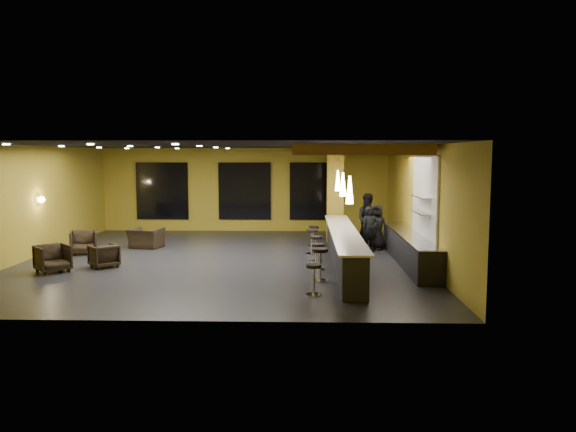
{
  "coord_description": "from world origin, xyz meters",
  "views": [
    {
      "loc": [
        2.51,
        -17.08,
        3.24
      ],
      "look_at": [
        2.0,
        0.5,
        1.3
      ],
      "focal_mm": 35.0,
      "sensor_mm": 36.0,
      "label": 1
    }
  ],
  "objects_px": {
    "armchair_b": "(104,256)",
    "armchair_a": "(53,258)",
    "bar_counter": "(343,249)",
    "pendant_0": "(350,190)",
    "staff_c": "(377,227)",
    "bar_stool_5": "(314,233)",
    "pendant_2": "(338,181)",
    "bar_stool_2": "(318,253)",
    "bar_stool_0": "(314,276)",
    "bar_stool_3": "(316,245)",
    "pendant_1": "(343,185)",
    "bar_stool_1": "(320,260)",
    "staff_a": "(370,230)",
    "bar_stool_4": "(312,239)",
    "staff_b": "(369,220)",
    "prep_counter": "(409,249)",
    "armchair_d": "(146,238)",
    "column": "(335,195)",
    "armchair_c": "(84,242)"
  },
  "relations": [
    {
      "from": "armchair_d",
      "to": "pendant_2",
      "type": "bearing_deg",
      "value": -167.66
    },
    {
      "from": "bar_stool_1",
      "to": "bar_counter",
      "type": "bearing_deg",
      "value": 69.67
    },
    {
      "from": "prep_counter",
      "to": "bar_stool_4",
      "type": "distance_m",
      "value": 3.22
    },
    {
      "from": "pendant_2",
      "to": "staff_c",
      "type": "relative_size",
      "value": 0.45
    },
    {
      "from": "bar_stool_0",
      "to": "bar_stool_3",
      "type": "height_order",
      "value": "bar_stool_3"
    },
    {
      "from": "prep_counter",
      "to": "staff_a",
      "type": "height_order",
      "value": "staff_a"
    },
    {
      "from": "pendant_0",
      "to": "bar_stool_3",
      "type": "height_order",
      "value": "pendant_0"
    },
    {
      "from": "armchair_d",
      "to": "bar_stool_4",
      "type": "relative_size",
      "value": 1.29
    },
    {
      "from": "prep_counter",
      "to": "bar_stool_2",
      "type": "relative_size",
      "value": 7.99
    },
    {
      "from": "staff_a",
      "to": "bar_counter",
      "type": "bearing_deg",
      "value": -122.76
    },
    {
      "from": "staff_b",
      "to": "bar_stool_3",
      "type": "height_order",
      "value": "staff_b"
    },
    {
      "from": "armchair_b",
      "to": "armchair_d",
      "type": "distance_m",
      "value": 3.4
    },
    {
      "from": "pendant_1",
      "to": "staff_a",
      "type": "bearing_deg",
      "value": 61.38
    },
    {
      "from": "armchair_b",
      "to": "pendant_0",
      "type": "bearing_deg",
      "value": 125.21
    },
    {
      "from": "staff_c",
      "to": "bar_stool_4",
      "type": "relative_size",
      "value": 1.92
    },
    {
      "from": "pendant_2",
      "to": "bar_stool_4",
      "type": "bearing_deg",
      "value": -129.52
    },
    {
      "from": "staff_c",
      "to": "bar_stool_2",
      "type": "relative_size",
      "value": 2.07
    },
    {
      "from": "prep_counter",
      "to": "bar_stool_4",
      "type": "xyz_separation_m",
      "value": [
        -2.88,
        1.43,
        0.09
      ]
    },
    {
      "from": "bar_counter",
      "to": "pendant_1",
      "type": "height_order",
      "value": "pendant_1"
    },
    {
      "from": "bar_counter",
      "to": "armchair_b",
      "type": "height_order",
      "value": "bar_counter"
    },
    {
      "from": "bar_stool_0",
      "to": "bar_stool_3",
      "type": "relative_size",
      "value": 0.93
    },
    {
      "from": "armchair_c",
      "to": "prep_counter",
      "type": "bearing_deg",
      "value": -27.13
    },
    {
      "from": "staff_b",
      "to": "bar_stool_1",
      "type": "height_order",
      "value": "staff_b"
    },
    {
      "from": "pendant_1",
      "to": "pendant_2",
      "type": "xyz_separation_m",
      "value": [
        0.0,
        2.5,
        0.0
      ]
    },
    {
      "from": "pendant_1",
      "to": "bar_stool_1",
      "type": "relative_size",
      "value": 0.82
    },
    {
      "from": "armchair_d",
      "to": "bar_stool_5",
      "type": "relative_size",
      "value": 1.44
    },
    {
      "from": "prep_counter",
      "to": "armchair_b",
      "type": "distance_m",
      "value": 8.94
    },
    {
      "from": "column",
      "to": "armchair_a",
      "type": "distance_m",
      "value": 9.94
    },
    {
      "from": "pendant_0",
      "to": "pendant_1",
      "type": "height_order",
      "value": "same"
    },
    {
      "from": "prep_counter",
      "to": "staff_a",
      "type": "relative_size",
      "value": 3.95
    },
    {
      "from": "pendant_0",
      "to": "staff_a",
      "type": "relative_size",
      "value": 0.46
    },
    {
      "from": "bar_stool_0",
      "to": "bar_stool_3",
      "type": "xyz_separation_m",
      "value": [
        0.14,
        4.12,
        0.03
      ]
    },
    {
      "from": "bar_stool_2",
      "to": "bar_stool_4",
      "type": "distance_m",
      "value": 2.51
    },
    {
      "from": "pendant_2",
      "to": "bar_stool_2",
      "type": "relative_size",
      "value": 0.93
    },
    {
      "from": "column",
      "to": "armchair_b",
      "type": "height_order",
      "value": "column"
    },
    {
      "from": "armchair_c",
      "to": "bar_stool_4",
      "type": "distance_m",
      "value": 7.46
    },
    {
      "from": "bar_stool_3",
      "to": "bar_stool_4",
      "type": "xyz_separation_m",
      "value": [
        -0.11,
        1.22,
        0.02
      ]
    },
    {
      "from": "armchair_b",
      "to": "armchair_a",
      "type": "bearing_deg",
      "value": -10.66
    },
    {
      "from": "staff_c",
      "to": "bar_stool_5",
      "type": "bearing_deg",
      "value": -171.18
    },
    {
      "from": "bar_counter",
      "to": "pendant_0",
      "type": "bearing_deg",
      "value": -90.0
    },
    {
      "from": "armchair_d",
      "to": "bar_stool_2",
      "type": "height_order",
      "value": "bar_stool_2"
    },
    {
      "from": "column",
      "to": "pendant_0",
      "type": "xyz_separation_m",
      "value": [
        0.0,
        -6.6,
        0.6
      ]
    },
    {
      "from": "armchair_c",
      "to": "bar_stool_2",
      "type": "relative_size",
      "value": 1.12
    },
    {
      "from": "staff_c",
      "to": "pendant_0",
      "type": "bearing_deg",
      "value": -80.64
    },
    {
      "from": "pendant_2",
      "to": "column",
      "type": "bearing_deg",
      "value": 90.0
    },
    {
      "from": "pendant_0",
      "to": "pendant_1",
      "type": "distance_m",
      "value": 2.5
    },
    {
      "from": "pendant_0",
      "to": "pendant_2",
      "type": "distance_m",
      "value": 5.0
    },
    {
      "from": "staff_b",
      "to": "armchair_c",
      "type": "distance_m",
      "value": 9.67
    },
    {
      "from": "pendant_2",
      "to": "bar_stool_3",
      "type": "height_order",
      "value": "pendant_2"
    },
    {
      "from": "staff_a",
      "to": "bar_stool_1",
      "type": "height_order",
      "value": "staff_a"
    }
  ]
}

